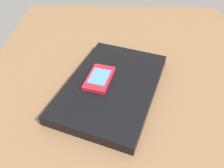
# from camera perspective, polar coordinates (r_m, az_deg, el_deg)

# --- Properties ---
(desk_surface) EXTENTS (1.20, 0.80, 0.03)m
(desk_surface) POSITION_cam_1_polar(r_m,az_deg,el_deg) (0.54, 4.19, -7.93)
(desk_surface) COLOR olive
(desk_surface) RESTS_ON ground
(laptop_closed) EXTENTS (0.38, 0.31, 0.03)m
(laptop_closed) POSITION_cam_1_polar(r_m,az_deg,el_deg) (0.57, -0.00, -0.53)
(laptop_closed) COLOR black
(laptop_closed) RESTS_ON desk_surface
(cell_phone_on_laptop) EXTENTS (0.11, 0.08, 0.01)m
(cell_phone_on_laptop) POSITION_cam_1_polar(r_m,az_deg,el_deg) (0.57, -3.23, 1.52)
(cell_phone_on_laptop) COLOR red
(cell_phone_on_laptop) RESTS_ON laptop_closed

